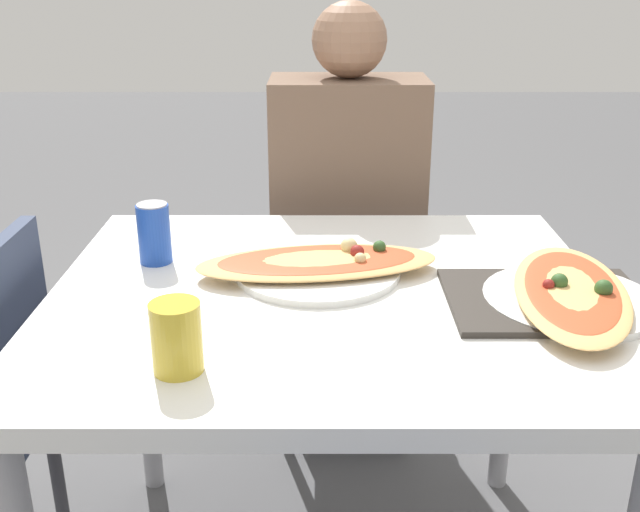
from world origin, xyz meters
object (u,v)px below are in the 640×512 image
at_px(chair_far_seated, 342,262).
at_px(drink_glass, 174,338).
at_px(soda_can, 151,234).
at_px(pizza_main, 316,265).
at_px(dining_table, 325,328).
at_px(person_seated, 345,198).
at_px(pizza_second, 568,294).

distance_m(chair_far_seated, drink_glass, 1.15).
bearing_deg(soda_can, pizza_main, -10.46).
relative_size(dining_table, pizza_main, 2.09).
bearing_deg(chair_far_seated, soda_can, 56.77).
distance_m(chair_far_seated, person_seated, 0.26).
height_order(dining_table, person_seated, person_seated).
bearing_deg(person_seated, pizza_second, 117.53).
bearing_deg(person_seated, chair_far_seated, -90.00).
xyz_separation_m(drink_glass, pizza_second, (0.67, 0.24, -0.04)).
distance_m(person_seated, soda_can, 0.67).
relative_size(drink_glass, pizza_second, 0.23).
distance_m(pizza_main, drink_glass, 0.43).
bearing_deg(pizza_second, dining_table, 172.40).
relative_size(dining_table, soda_can, 8.37).
height_order(soda_can, pizza_second, soda_can).
xyz_separation_m(soda_can, pizza_second, (0.79, -0.20, -0.04)).
height_order(chair_far_seated, soda_can, soda_can).
height_order(chair_far_seated, person_seated, person_seated).
height_order(drink_glass, pizza_second, drink_glass).
xyz_separation_m(chair_far_seated, drink_glass, (-0.29, -1.07, 0.31)).
bearing_deg(pizza_main, drink_glass, -119.18).
relative_size(chair_far_seated, soda_can, 6.87).
relative_size(pizza_main, drink_glass, 4.52).
xyz_separation_m(pizza_main, pizza_second, (0.46, -0.14, 0.00)).
bearing_deg(pizza_main, dining_table, -77.35).
distance_m(pizza_main, pizza_second, 0.48).
distance_m(soda_can, pizza_second, 0.82).
bearing_deg(pizza_main, soda_can, 169.54).
xyz_separation_m(dining_table, drink_glass, (-0.23, -0.30, 0.14)).
height_order(chair_far_seated, pizza_second, chair_far_seated).
relative_size(dining_table, pizza_second, 2.17).
bearing_deg(pizza_second, pizza_main, 162.80).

